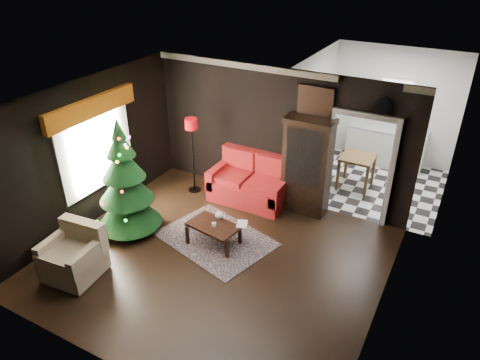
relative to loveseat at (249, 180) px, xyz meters
The scene contains 26 objects.
floor 2.15m from the loveseat, 78.96° to the right, with size 5.50×5.50×0.00m, color black.
ceiling 3.11m from the loveseat, 78.96° to the right, with size 5.50×5.50×0.00m, color white.
wall_back 1.08m from the loveseat, 48.37° to the left, with size 5.50×5.50×0.00m, color black.
wall_front 4.66m from the loveseat, 84.98° to the right, with size 5.50×5.50×0.00m, color black.
wall_left 3.25m from the loveseat, 138.90° to the right, with size 5.50×5.50×0.00m, color black.
wall_right 3.86m from the loveseat, 33.06° to the right, with size 5.50×5.50×0.00m, color black.
doorway 2.22m from the loveseat, 12.09° to the left, with size 1.10×0.10×2.10m, color silver, non-canonical shape.
left_window 3.11m from the loveseat, 141.31° to the right, with size 0.05×1.60×1.40m, color white.
valance 3.40m from the loveseat, 140.32° to the right, with size 0.12×2.10×0.35m, color #96450C.
kitchen_floor 2.91m from the loveseat, 42.88° to the left, with size 3.00×3.00×0.00m, color white.
kitchen_window 4.17m from the loveseat, 58.30° to the left, with size 0.70×0.06×0.70m, color white.
rug 1.61m from the loveseat, 86.45° to the right, with size 1.99×1.45×0.01m, color #634456.
loveseat is the anchor object (origin of this frame).
curio_cabinet 1.25m from the loveseat, 10.83° to the left, with size 0.90×0.45×1.90m, color black, non-canonical shape.
floor_lamp 1.32m from the loveseat, behind, with size 0.29×0.29×1.70m, color black, non-canonical shape.
christmas_tree 2.58m from the loveseat, 126.40° to the right, with size 1.19×1.19×2.27m, color black, non-canonical shape.
armchair 3.77m from the loveseat, 112.18° to the right, with size 0.86×0.86×0.88m, color tan, non-canonical shape.
coffee_table 1.70m from the loveseat, 85.31° to the right, with size 0.90×0.54×0.41m, color black, non-canonical shape.
teapot 1.46m from the loveseat, 85.07° to the right, with size 0.16×0.16×0.15m, color white, non-canonical shape.
cup_a 1.45m from the loveseat, 86.08° to the right, with size 0.06×0.06×0.05m, color white.
cup_b 1.71m from the loveseat, 84.25° to the right, with size 0.08×0.08×0.07m, color silver.
book 1.53m from the loveseat, 71.03° to the right, with size 0.19×0.02×0.25m, color #A0855D.
wall_clock 3.04m from the loveseat, ahead, with size 0.32×0.32×0.06m, color white.
painting 2.13m from the loveseat, 19.40° to the left, with size 0.62×0.05×0.52m, color #C37B53.
kitchen_counter 3.79m from the loveseat, 56.31° to the left, with size 1.80×0.60×0.90m, color beige.
kitchen_table 2.45m from the loveseat, 42.51° to the left, with size 0.70×0.70×0.75m, color brown, non-canonical shape.
Camera 1 is at (3.29, -5.16, 4.93)m, focal length 33.23 mm.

